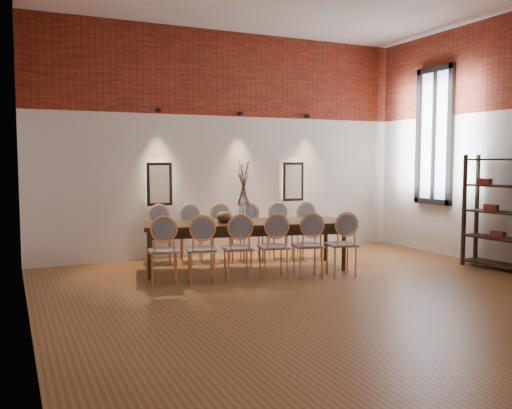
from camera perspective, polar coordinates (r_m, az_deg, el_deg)
name	(u,v)px	position (r m, az deg, el deg)	size (l,w,h in m)	color
floor	(333,298)	(6.96, 8.08, -9.67)	(7.00, 7.00, 0.02)	brown
wall_back	(227,144)	(9.91, -3.05, 6.36)	(7.00, 0.10, 4.00)	silver
wall_left	(19,130)	(5.66, -23.71, 7.23)	(0.10, 7.00, 4.00)	silver
brick_band_back	(228,74)	(9.96, -2.93, 13.58)	(7.00, 0.02, 1.50)	maroon
niche_left	(159,184)	(9.42, -10.18, 2.12)	(0.36, 0.06, 0.66)	#FFEAC6
niche_right	(292,182)	(10.38, 3.86, 2.42)	(0.36, 0.06, 0.66)	#FFEAC6
spot_fixture_left	(158,110)	(9.42, -10.24, 9.74)	(0.08, 0.08, 0.10)	black
spot_fixture_mid	(240,113)	(9.90, -1.69, 9.56)	(0.08, 0.08, 0.10)	black
spot_fixture_right	(307,116)	(10.53, 5.43, 9.25)	(0.08, 0.08, 0.10)	black
window_glass	(435,136)	(10.47, 18.31, 6.87)	(0.02, 0.78, 2.38)	silver
window_frame	(434,136)	(10.46, 18.23, 6.87)	(0.08, 0.90, 2.50)	black
window_mullion	(434,136)	(10.46, 18.23, 6.87)	(0.06, 0.06, 2.40)	black
dining_table	(245,245)	(8.51, -1.13, -4.33)	(3.11, 1.00, 0.75)	#352210
chair_near_a	(164,250)	(7.58, -9.69, -4.79)	(0.44, 0.44, 0.94)	#E19760
chair_near_b	(201,249)	(7.62, -5.78, -4.70)	(0.44, 0.44, 0.94)	#E19760
chair_near_c	(238,248)	(7.70, -1.93, -4.59)	(0.44, 0.44, 0.94)	#E19760
chair_near_d	(273,247)	(7.80, 1.83, -4.46)	(0.44, 0.44, 0.94)	#E19760
chair_near_e	(308,245)	(7.94, 5.48, -4.32)	(0.44, 0.44, 0.94)	#E19760
chair_near_f	(341,244)	(8.11, 8.98, -4.16)	(0.44, 0.44, 0.94)	#E19760
chair_far_a	(160,235)	(9.13, -10.10, -3.19)	(0.44, 0.44, 0.94)	#E19760
chair_far_b	(191,234)	(9.16, -6.86, -3.12)	(0.44, 0.44, 0.94)	#E19760
chair_far_c	(222,233)	(9.22, -3.64, -3.05)	(0.44, 0.44, 0.94)	#E19760
chair_far_d	(252,232)	(9.31, -0.48, -2.96)	(0.44, 0.44, 0.94)	#E19760
chair_far_e	(281,232)	(9.42, 2.62, -2.87)	(0.44, 0.44, 0.94)	#E19760
chair_far_f	(309,231)	(9.57, 5.63, -2.78)	(0.44, 0.44, 0.94)	#E19760
vase	(244,212)	(8.44, -1.31, -0.82)	(0.14, 0.14, 0.30)	silver
dried_branches	(244,183)	(8.41, -1.32, 2.24)	(0.50, 0.50, 0.70)	brown
bowl	(224,217)	(8.35, -3.35, -1.30)	(0.24, 0.24, 0.18)	#55301D
book	(227,221)	(8.42, -3.06, -1.76)	(0.26, 0.18, 0.03)	maroon
shelving_rack	(496,212)	(9.27, 23.96, -0.73)	(0.38, 1.00, 1.80)	black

